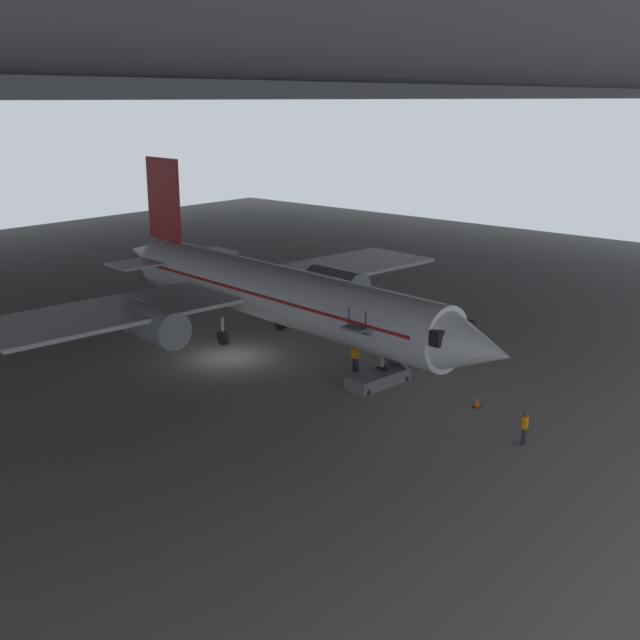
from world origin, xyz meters
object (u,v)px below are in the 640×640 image
airplane_main (271,292)px  crew_worker_near_nose (525,426)px  traffic_cone_orange (477,402)px  crew_worker_by_stairs (355,356)px  boarding_stairs (377,372)px

airplane_main → crew_worker_near_nose: 19.36m
airplane_main → traffic_cone_orange: 15.42m
crew_worker_near_nose → traffic_cone_orange: 4.62m
airplane_main → crew_worker_by_stairs: 7.64m
crew_worker_by_stairs → traffic_cone_orange: size_ratio=2.67×
airplane_main → boarding_stairs: 9.93m
crew_worker_by_stairs → airplane_main: bearing=84.9°
traffic_cone_orange → crew_worker_near_nose: bearing=-123.5°
crew_worker_by_stairs → crew_worker_near_nose: bearing=-102.8°
crew_worker_near_nose → crew_worker_by_stairs: bearing=77.2°
crew_worker_near_nose → traffic_cone_orange: bearing=56.5°
boarding_stairs → airplane_main: bearing=80.7°
traffic_cone_orange → airplane_main: bearing=87.1°
traffic_cone_orange → boarding_stairs: bearing=97.8°
crew_worker_by_stairs → traffic_cone_orange: bearing=-91.0°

